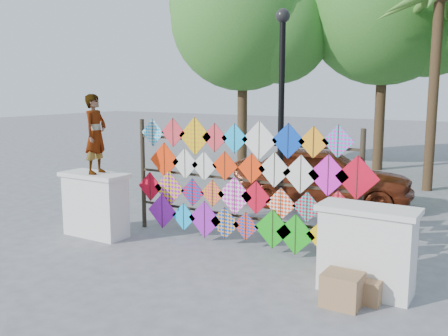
{
  "coord_description": "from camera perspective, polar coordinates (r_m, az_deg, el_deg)",
  "views": [
    {
      "loc": [
        4.52,
        -7.15,
        2.95
      ],
      "look_at": [
        -0.19,
        0.6,
        1.48
      ],
      "focal_mm": 40.0,
      "sensor_mm": 36.0,
      "label": 1
    }
  ],
  "objects": [
    {
      "name": "tree_mid",
      "position": [
        18.92,
        18.29,
        17.35
      ],
      "size": [
        6.3,
        5.6,
        8.61
      ],
      "color": "#4C3620",
      "rests_on": "ground"
    },
    {
      "name": "kite_rack",
      "position": [
        9.19,
        1.96,
        -1.76
      ],
      "size": [
        4.97,
        0.24,
        2.39
      ],
      "color": "black",
      "rests_on": "ground"
    },
    {
      "name": "lamppost",
      "position": [
        10.08,
        6.57,
        7.68
      ],
      "size": [
        0.28,
        0.28,
        4.46
      ],
      "color": "black",
      "rests_on": "ground"
    },
    {
      "name": "cardboard_box_far",
      "position": [
        7.39,
        16.03,
        -13.29
      ],
      "size": [
        0.4,
        0.37,
        0.33
      ],
      "primitive_type": "cube",
      "color": "#A57E50",
      "rests_on": "ground"
    },
    {
      "name": "cardboard_box_near",
      "position": [
        7.17,
        13.37,
        -13.35
      ],
      "size": [
        0.51,
        0.46,
        0.46
      ],
      "primitive_type": "cube",
      "color": "#A57E50",
      "rests_on": "ground"
    },
    {
      "name": "palm_tree",
      "position": [
        15.45,
        23.32,
        15.93
      ],
      "size": [
        3.62,
        3.62,
        5.83
      ],
      "color": "#4C3620",
      "rests_on": "ground"
    },
    {
      "name": "tree_west",
      "position": [
        18.63,
        2.49,
        16.7
      ],
      "size": [
        5.85,
        5.2,
        8.01
      ],
      "color": "#4C3620",
      "rests_on": "ground"
    },
    {
      "name": "parapet_left",
      "position": [
        10.28,
        -14.48,
        -4.01
      ],
      "size": [
        1.4,
        0.65,
        1.28
      ],
      "color": "white",
      "rests_on": "ground"
    },
    {
      "name": "parapet_right",
      "position": [
        7.54,
        15.99,
        -8.91
      ],
      "size": [
        1.4,
        0.65,
        1.28
      ],
      "color": "white",
      "rests_on": "ground"
    },
    {
      "name": "vendor_woman",
      "position": [
        10.0,
        -14.47,
        3.77
      ],
      "size": [
        0.47,
        0.62,
        1.54
      ],
      "primitive_type": "imported",
      "rotation": [
        0.0,
        0.0,
        1.76
      ],
      "color": "#99999E",
      "rests_on": "parapet_left"
    },
    {
      "name": "ground",
      "position": [
        8.96,
        -0.99,
        -10.02
      ],
      "size": [
        80.0,
        80.0,
        0.0
      ],
      "primitive_type": "plane",
      "color": "gray",
      "rests_on": "ground"
    },
    {
      "name": "sedan",
      "position": [
        12.75,
        11.12,
        -0.9
      ],
      "size": [
        4.67,
        2.63,
        1.5
      ],
      "primitive_type": "imported",
      "rotation": [
        0.0,
        0.0,
        1.77
      ],
      "color": "#612310",
      "rests_on": "ground"
    }
  ]
}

